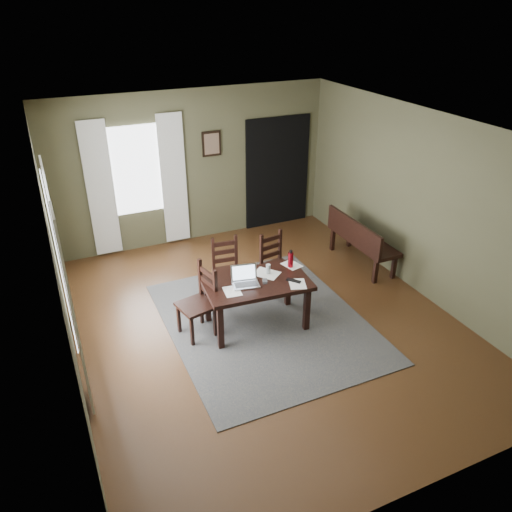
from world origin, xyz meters
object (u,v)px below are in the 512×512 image
chair_end (199,302)px  bench (360,238)px  chair_back_right (276,264)px  laptop (245,279)px  water_bottle (291,259)px  chair_back_left (227,270)px  dining_table (256,286)px

chair_end → bench: chair_end is taller
chair_back_right → chair_end: bearing=-167.7°
chair_end → chair_back_right: bearing=100.2°
laptop → water_bottle: 0.76m
chair_end → chair_back_right: size_ratio=1.08×
chair_end → bench: (3.04, 0.75, 0.01)m
bench → laptop: 2.61m
bench → laptop: bearing=109.9°
chair_back_right → laptop: 1.12m
chair_back_left → laptop: 0.89m
chair_back_left → bench: (2.37, 0.05, 0.04)m
chair_back_right → bench: size_ratio=0.63×
chair_back_left → dining_table: bearing=-78.1°
dining_table → laptop: size_ratio=3.71×
bench → water_bottle: (-1.69, -0.74, 0.33)m
chair_back_left → chair_back_right: size_ratio=1.01×
chair_back_right → water_bottle: bearing=-106.2°
bench → laptop: size_ratio=3.75×
chair_back_left → laptop: same height
bench → water_bottle: size_ratio=5.78×
water_bottle → chair_back_right: bearing=84.0°
dining_table → laptop: laptop is taller
chair_back_right → dining_table: bearing=-142.1°
dining_table → chair_end: size_ratio=1.46×
chair_back_left → laptop: size_ratio=2.38×
chair_back_right → laptop: bearing=-148.8°
chair_back_left → chair_back_right: (0.74, -0.12, -0.00)m
dining_table → bench: size_ratio=0.99×
chair_end → laptop: chair_end is taller
chair_end → chair_back_left: (0.67, 0.71, -0.03)m
water_bottle → chair_end: bearing=-179.4°
bench → water_bottle: 1.87m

